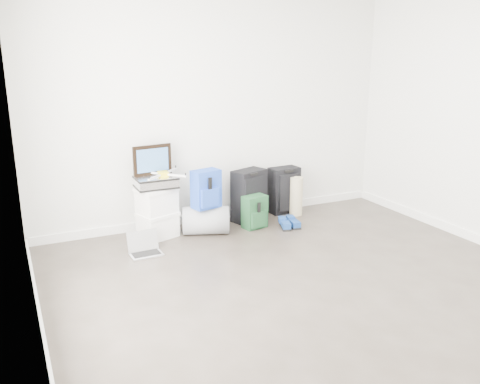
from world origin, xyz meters
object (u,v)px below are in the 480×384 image
boxes_stack (157,212)px  carry_on (284,190)px  large_suitcase (249,196)px  briefcase (156,182)px  duffel_bag (206,220)px  laptop (145,248)px

boxes_stack → carry_on: carry_on is taller
large_suitcase → briefcase: bearing=163.4°
large_suitcase → duffel_bag: bearing=177.7°
boxes_stack → duffel_bag: (0.53, -0.14, -0.13)m
boxes_stack → duffel_bag: boxes_stack is taller
briefcase → large_suitcase: size_ratio=0.68×
large_suitcase → carry_on: size_ratio=1.08×
briefcase → large_suitcase: briefcase is taller
briefcase → laptop: size_ratio=1.33×
boxes_stack → briefcase: (0.00, 0.00, 0.35)m
large_suitcase → carry_on: 0.57m
carry_on → large_suitcase: bearing=-172.9°
carry_on → boxes_stack: bearing=-178.4°
boxes_stack → carry_on: size_ratio=0.97×
laptop → carry_on: bearing=15.1°
large_suitcase → carry_on: bearing=-8.6°
boxes_stack → carry_on: (1.75, 0.18, 0.01)m
boxes_stack → large_suitcase: large_suitcase is taller
duffel_bag → laptop: bearing=-139.2°
duffel_bag → large_suitcase: size_ratio=0.81×
carry_on → laptop: carry_on is taller
carry_on → laptop: 2.12m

